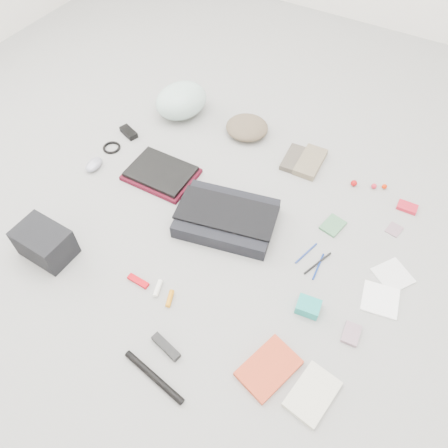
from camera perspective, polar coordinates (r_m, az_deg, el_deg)
The scene contains 33 objects.
ground_plane at distance 1.87m, azimuth 0.00°, elevation -0.93°, with size 4.00×4.00×0.00m, color gray.
messenger_bag at distance 1.87m, azimuth 0.34°, elevation 0.74°, with size 0.41×0.29×0.07m, color black.
bag_flap at distance 1.84m, azimuth 0.35°, elevation 1.51°, with size 0.42×0.19×0.01m, color black.
laptop_sleeve at distance 2.10m, azimuth -8.20°, elevation 6.41°, with size 0.32×0.24×0.02m, color #540C1C.
laptop at distance 2.08m, azimuth -8.26°, elevation 6.80°, with size 0.29×0.21×0.02m, color black.
bike_helmet at distance 2.39m, azimuth -5.62°, elevation 15.75°, with size 0.23×0.29×0.17m, color silver.
beanie at distance 2.29m, azimuth 3.02°, elevation 12.48°, with size 0.22×0.21×0.08m, color brown.
mitten_left at distance 2.18m, azimuth 9.15°, elevation 8.41°, with size 0.09×0.18×0.03m, color #534C40.
mitten_right at distance 2.17m, azimuth 11.21°, elevation 7.96°, with size 0.11×0.21×0.03m, color #7B6C54.
power_brick at distance 2.35m, azimuth -12.34°, elevation 11.62°, with size 0.10×0.05×0.03m, color black.
cable_coil at distance 2.29m, azimuth -14.46°, elevation 9.65°, with size 0.09×0.09×0.01m, color black.
mouse at distance 2.20m, azimuth -16.64°, elevation 7.45°, with size 0.06×0.10×0.04m, color #8F90A2.
camera_bag at distance 1.90m, azimuth -22.36°, elevation -2.27°, with size 0.21×0.15×0.14m, color black.
multitool at distance 1.76m, azimuth -11.14°, elevation -7.32°, with size 0.09×0.03×0.01m, color #BC040F.
toiletry_tube_white at distance 1.73m, azimuth -8.64°, elevation -8.31°, with size 0.02×0.02×0.07m, color white.
toiletry_tube_orange at distance 1.70m, azimuth -7.09°, elevation -9.63°, with size 0.02×0.02×0.07m, color orange.
u_lock at distance 1.62m, azimuth -7.59°, elevation -15.61°, with size 0.12×0.03×0.02m, color black.
bike_pump at distance 1.59m, azimuth -9.14°, elevation -19.12°, with size 0.02×0.02×0.26m, color black.
book_red at distance 1.59m, azimuth 5.86°, elevation -18.22°, with size 0.14×0.21×0.02m, color #E04724.
book_white at distance 1.58m, azimuth 11.48°, elevation -20.93°, with size 0.12×0.19×0.02m, color beige.
notepad at distance 1.94m, azimuth 14.03°, elevation -0.18°, with size 0.08×0.10×0.01m, color #42774F.
pen_blue at distance 1.84m, azimuth 10.69°, elevation -3.76°, with size 0.01×0.01×0.14m, color navy.
pen_black at distance 1.82m, azimuth 12.13°, elevation -5.03°, with size 0.01×0.01×0.16m, color black.
pen_navy at distance 1.81m, azimuth 12.20°, elevation -5.45°, with size 0.01×0.01×0.13m, color navy.
accordion_wallet at distance 1.69m, azimuth 10.95°, elevation -10.57°, with size 0.09×0.07×0.04m, color teal.
card_deck at distance 1.69m, azimuth 16.28°, elevation -13.61°, with size 0.06×0.08×0.02m, color #A17E8D.
napkin_top at distance 1.87m, azimuth 21.18°, elevation -6.29°, with size 0.13×0.13×0.01m, color silver.
napkin_bottom at distance 1.80m, azimuth 19.74°, elevation -9.28°, with size 0.14×0.14×0.01m, color white.
lollipop_a at distance 2.12m, azimuth 16.61°, elevation 5.12°, with size 0.03×0.03×0.03m, color #B10B0D.
lollipop_b at distance 2.14m, azimuth 19.01°, elevation 4.70°, with size 0.03×0.03×0.03m, color red.
lollipop_c at distance 2.16m, azimuth 20.22°, elevation 4.62°, with size 0.02×0.02×0.02m, color red.
altoids_tin at distance 2.11m, azimuth 22.81°, elevation 2.05°, with size 0.09×0.05×0.02m, color red.
stamp_sheet at distance 2.02m, azimuth 21.34°, elevation -0.68°, with size 0.06×0.07×0.00m, color gray.
Camera 1 is at (0.56, -0.97, 1.50)m, focal length 35.00 mm.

